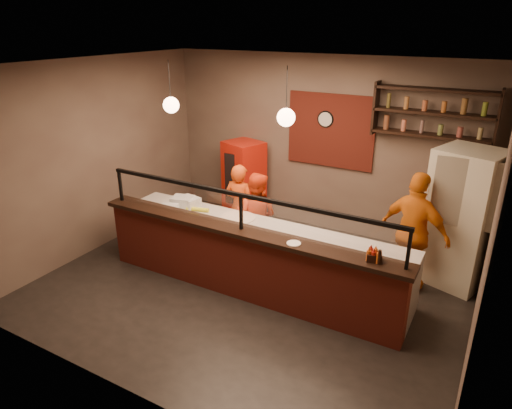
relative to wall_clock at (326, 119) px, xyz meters
The scene contains 29 objects.
floor 3.24m from the wall_clock, 92.33° to the right, with size 6.00×6.00×0.00m, color black.
ceiling 2.70m from the wall_clock, 92.33° to the right, with size 6.00×6.00×0.00m, color #37312A.
wall_back 0.51m from the wall_clock, 158.20° to the left, with size 6.00×6.00×0.00m, color #706152.
wall_left 3.99m from the wall_clock, 141.57° to the right, with size 5.00×5.00×0.00m, color #706152.
wall_right 3.84m from the wall_clock, 40.31° to the right, with size 5.00×5.00×0.00m, color #706152.
wall_front 4.99m from the wall_clock, 91.16° to the right, with size 6.00×6.00×0.00m, color #706152.
brick_patch 0.22m from the wall_clock, ahead, with size 1.60×0.04×1.30m, color maroon.
service_counter 3.19m from the wall_clock, 92.08° to the right, with size 4.60×0.25×1.00m, color maroon.
counter_ledge 2.96m from the wall_clock, 92.08° to the right, with size 4.70×0.37×0.06m, color black.
worktop_cabinet 2.81m from the wall_clock, 92.53° to the right, with size 4.60×0.75×0.85m, color gray.
worktop 2.57m from the wall_clock, 92.53° to the right, with size 4.60×0.75×0.05m, color beige.
sneeze_guard 2.86m from the wall_clock, 92.08° to the right, with size 4.50×0.05×0.52m.
wall_shelving 1.83m from the wall_clock, ahead, with size 1.84×0.28×0.85m.
wall_clock is the anchor object (origin of this frame).
pendant_left 2.81m from the wall_clock, 125.30° to the right, with size 0.24×0.24×0.77m.
pendant_right 2.32m from the wall_clock, 82.44° to the right, with size 0.24×0.24×0.77m.
cook_left 2.20m from the wall_clock, 120.77° to the right, with size 0.56×0.37×1.53m, color #DB4C14.
cook_mid 2.19m from the wall_clock, 106.32° to the right, with size 0.73×0.57×1.49m, color #EC4216.
cook_right 2.67m from the wall_clock, 35.17° to the right, with size 1.06×0.44×1.80m, color orange.
fridge 2.84m from the wall_clock, 18.14° to the right, with size 0.86×0.80×2.07m, color beige.
red_cooler 2.03m from the wall_clock, 168.43° to the right, with size 0.67×0.62×1.57m, color red.
pizza_dough 2.51m from the wall_clock, 103.91° to the right, with size 0.54×0.54×0.01m, color beige.
prep_tub_a 2.83m from the wall_clock, 124.10° to the right, with size 0.32×0.26×0.16m, color white.
prep_tub_b 2.91m from the wall_clock, 125.18° to the right, with size 0.34×0.27×0.17m, color silver.
prep_tub_c 3.18m from the wall_clock, 122.20° to the right, with size 0.27×0.22×0.13m, color white.
rolling_pin 2.81m from the wall_clock, 118.87° to the right, with size 0.06×0.06×0.37m, color yellow.
condiment_caddy 3.40m from the wall_clock, 57.67° to the right, with size 0.18×0.14×0.10m, color black.
pepper_mill 3.46m from the wall_clock, 57.10° to the right, with size 0.04×0.04×0.18m, color black.
small_plate 3.08m from the wall_clock, 75.69° to the right, with size 0.19×0.19×0.01m, color white.
Camera 1 is at (2.95, -5.15, 3.72)m, focal length 32.00 mm.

